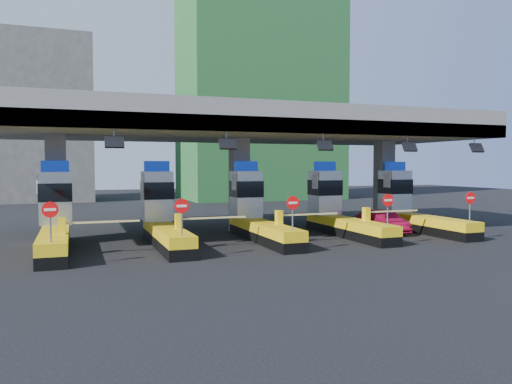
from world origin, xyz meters
name	(u,v)px	position (x,y,z in m)	size (l,w,h in m)	color
ground	(257,239)	(0.00, 0.00, 0.00)	(120.00, 120.00, 0.00)	black
toll_canopy	(240,127)	(0.00, 2.87, 6.13)	(28.00, 12.09, 7.00)	slate
toll_lane_far_left	(55,219)	(-10.00, 0.28, 1.40)	(4.43, 8.00, 4.16)	black
toll_lane_left	(162,215)	(-5.00, 0.28, 1.40)	(4.43, 8.00, 4.16)	black
toll_lane_center	(255,212)	(0.00, 0.28, 1.40)	(4.43, 8.00, 4.16)	black
toll_lane_right	(337,210)	(5.00, 0.28, 1.40)	(4.43, 8.00, 4.16)	black
toll_lane_far_right	(410,207)	(10.00, 0.28, 1.40)	(4.43, 8.00, 4.16)	black
bg_building_scaffold	(259,82)	(12.00, 32.00, 14.00)	(18.00, 12.00, 28.00)	#1E5926
bg_building_concrete	(26,120)	(-14.00, 36.00, 9.00)	(14.00, 10.00, 18.00)	#4C4C49
red_car	(382,222)	(7.62, -0.32, 0.66)	(1.41, 4.03, 1.33)	maroon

